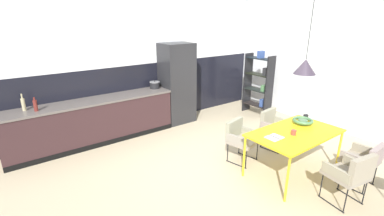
{
  "coord_description": "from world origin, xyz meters",
  "views": [
    {
      "loc": [
        -2.92,
        -2.81,
        2.51
      ],
      "look_at": [
        -0.36,
        0.68,
        1.03
      ],
      "focal_mm": 25.12,
      "sensor_mm": 36.0,
      "label": 1
    }
  ],
  "objects": [
    {
      "name": "mug_white_ceramic",
      "position": [
        0.64,
        -0.65,
        0.79
      ],
      "size": [
        0.12,
        0.08,
        0.08
      ],
      "color": "#B23D33",
      "rests_on": "dining_table"
    },
    {
      "name": "side_wall_right",
      "position": [
        3.25,
        0.0,
        1.47
      ],
      "size": [
        0.12,
        5.93,
        2.94
      ],
      "primitive_type": "cube",
      "color": "silver",
      "rests_on": "ground"
    },
    {
      "name": "armchair_facing_counter",
      "position": [
        1.31,
        -1.47,
        0.48
      ],
      "size": [
        0.51,
        0.49,
        0.72
      ],
      "rotation": [
        0.0,
        0.0,
        0.04
      ],
      "color": "gray",
      "rests_on": "ground"
    },
    {
      "name": "armchair_near_window",
      "position": [
        1.31,
        0.22,
        0.48
      ],
      "size": [
        0.54,
        0.53,
        0.76
      ],
      "rotation": [
        0.0,
        0.0,
        3.27
      ],
      "color": "gray",
      "rests_on": "ground"
    },
    {
      "name": "open_book",
      "position": [
        0.31,
        -0.54,
        0.76
      ],
      "size": [
        0.24,
        0.21,
        0.02
      ],
      "color": "white",
      "rests_on": "dining_table"
    },
    {
      "name": "ground_plane",
      "position": [
        0.0,
        0.0,
        0.0
      ],
      "size": [
        8.6,
        8.6,
        0.0
      ],
      "primitive_type": "plane",
      "color": "tan"
    },
    {
      "name": "refrigerator_column",
      "position": [
        0.56,
        2.54,
        0.97
      ],
      "size": [
        0.74,
        0.6,
        1.93
      ],
      "primitive_type": "cube",
      "color": "#232326",
      "rests_on": "ground"
    },
    {
      "name": "bottle_wine_green",
      "position": [
        -2.49,
        2.47,
        1.02
      ],
      "size": [
        0.07,
        0.07,
        0.26
      ],
      "color": "maroon",
      "rests_on": "kitchen_counter"
    },
    {
      "name": "cooking_pot",
      "position": [
        -0.0,
        2.64,
        0.99
      ],
      "size": [
        0.24,
        0.24,
        0.18
      ],
      "color": "black",
      "rests_on": "kitchen_counter"
    },
    {
      "name": "back_wall_panel_upper",
      "position": [
        0.0,
        2.9,
        2.21
      ],
      "size": [
        6.62,
        0.12,
        1.47
      ],
      "primitive_type": "cube",
      "color": "silver",
      "rests_on": "back_wall_splashback_dark"
    },
    {
      "name": "bottle_vinegar_dark",
      "position": [
        -2.66,
        2.62,
        1.04
      ],
      "size": [
        0.06,
        0.06,
        0.31
      ],
      "color": "tan",
      "rests_on": "kitchen_counter"
    },
    {
      "name": "armchair_head_of_table",
      "position": [
        0.39,
        0.23,
        0.48
      ],
      "size": [
        0.57,
        0.56,
        0.75
      ],
      "rotation": [
        0.0,
        0.0,
        3.37
      ],
      "color": "gray",
      "rests_on": "ground"
    },
    {
      "name": "armchair_by_stool",
      "position": [
        0.69,
        -1.55,
        0.52
      ],
      "size": [
        0.56,
        0.55,
        0.8
      ],
      "rotation": [
        0.0,
        0.0,
        -0.18
      ],
      "color": "gray",
      "rests_on": "ground"
    },
    {
      "name": "open_shelf_unit",
      "position": [
        2.58,
        1.69,
        0.86
      ],
      "size": [
        0.3,
        0.76,
        1.69
      ],
      "rotation": [
        0.0,
        0.0,
        -1.57
      ],
      "color": "black",
      "rests_on": "ground"
    },
    {
      "name": "back_wall_splashback_dark",
      "position": [
        0.0,
        2.9,
        0.74
      ],
      "size": [
        6.62,
        0.12,
        1.47
      ],
      "primitive_type": "cube",
      "color": "black",
      "rests_on": "ground"
    },
    {
      "name": "kitchen_counter",
      "position": [
        -1.49,
        2.54,
        0.46
      ],
      "size": [
        3.36,
        0.63,
        0.91
      ],
      "color": "#331F21",
      "rests_on": "ground"
    },
    {
      "name": "dining_table",
      "position": [
        0.77,
        -0.61,
        0.7
      ],
      "size": [
        1.52,
        0.89,
        0.75
      ],
      "color": "yellow",
      "rests_on": "ground"
    },
    {
      "name": "mug_short_terracotta",
      "position": [
        1.4,
        -0.38,
        0.8
      ],
      "size": [
        0.13,
        0.09,
        0.1
      ],
      "color": "black",
      "rests_on": "dining_table"
    },
    {
      "name": "pendant_lamp_over_table_near",
      "position": [
        0.77,
        -0.62,
        1.81
      ],
      "size": [
        0.32,
        0.32,
        1.2
      ],
      "color": "black"
    },
    {
      "name": "fruit_bowl",
      "position": [
        1.17,
        -0.48,
        0.81
      ],
      "size": [
        0.34,
        0.34,
        0.09
      ],
      "color": "#4C704C",
      "rests_on": "dining_table"
    }
  ]
}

